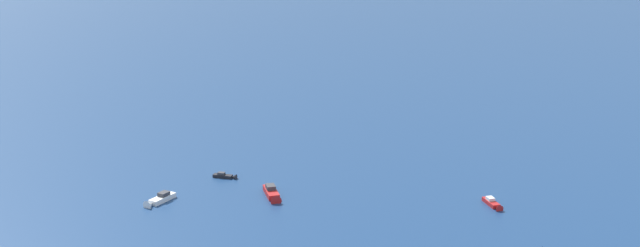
{
  "coord_description": "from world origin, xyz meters",
  "views": [
    {
      "loc": [
        -42.53,
        121.75,
        63.37
      ],
      "look_at": [
        0.26,
        1.25,
        28.04
      ],
      "focal_mm": 45.31,
      "sensor_mm": 36.0,
      "label": 1
    }
  ],
  "objects": [
    {
      "name": "motorboat_inshore",
      "position": [
        23.71,
        -33.14,
        0.74
      ],
      "size": [
        7.33,
        9.26,
        2.76
      ],
      "color": "#B21E1E",
      "rests_on": "ground_plane"
    },
    {
      "name": "motorboat_ahead",
      "position": [
        45.63,
        -21.65,
        0.66
      ],
      "size": [
        3.68,
        8.67,
        2.44
      ],
      "color": "white",
      "rests_on": "ground_plane"
    },
    {
      "name": "motorboat_near_centre",
      "position": [
        -23.23,
        -43.91,
        0.53
      ],
      "size": [
        5.29,
        6.62,
        1.98
      ],
      "color": "#B21E1E",
      "rests_on": "ground_plane"
    },
    {
      "name": "motorboat_trailing",
      "position": [
        39.05,
        -41.24,
        0.45
      ],
      "size": [
        5.81,
        1.8,
        1.66
      ],
      "color": "black",
      "rests_on": "ground_plane"
    }
  ]
}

